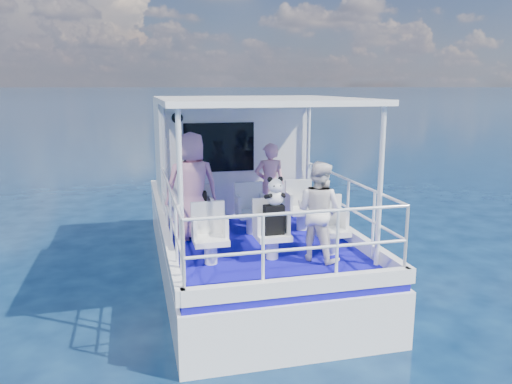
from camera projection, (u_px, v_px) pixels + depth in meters
ground at (254, 287)px, 8.49m from camera, size 2000.00×2000.00×0.00m
hull at (242, 267)px, 9.44m from camera, size 3.00×7.00×1.60m
deck at (242, 224)px, 9.26m from camera, size 2.90×6.90×0.10m
cabin at (228, 153)px, 10.26m from camera, size 2.85×2.00×2.20m
canopy at (257, 100)px, 7.65m from camera, size 3.00×3.20×0.08m
canopy_posts at (258, 174)px, 7.84m from camera, size 2.77×2.97×2.20m
railings at (263, 216)px, 7.65m from camera, size 2.84×3.59×1.00m
seat_port_fwd at (199, 226)px, 8.24m from camera, size 0.48×0.46×0.38m
seat_center_fwd at (252, 222)px, 8.45m from camera, size 0.48×0.46×0.38m
seat_stbd_fwd at (302, 219)px, 8.67m from camera, size 0.48×0.46×0.38m
seat_port_aft at (211, 251)px, 7.01m from camera, size 0.48×0.46×0.38m
seat_center_aft at (272, 246)px, 7.22m from camera, size 0.48×0.46×0.38m
seat_stbd_aft at (330, 241)px, 7.43m from camera, size 0.48×0.46×0.38m
passenger_port_fwd at (192, 186)px, 8.03m from camera, size 0.69×0.52×1.75m
passenger_stbd_fwd at (270, 184)px, 8.86m from camera, size 0.58×0.41×1.48m
passenger_stbd_aft at (318, 211)px, 7.07m from camera, size 0.86×0.88×1.43m
backpack_port at (197, 204)px, 8.12m from camera, size 0.30×0.17×0.40m
backpack_center at (274, 220)px, 7.10m from camera, size 0.28×0.16×0.43m
compact_camera at (197, 190)px, 8.06m from camera, size 0.09×0.06×0.06m
panda at (275, 191)px, 7.01m from camera, size 0.26×0.22×0.40m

